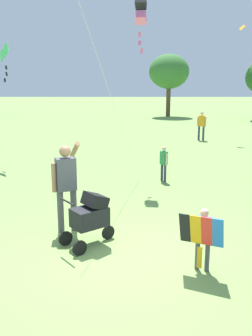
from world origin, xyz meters
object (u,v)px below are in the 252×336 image
Objects in this scene: kite_orange_delta at (1,58)px; person_red_shirt at (200,123)px; kite_adult_black at (139,12)px; person_sitting_far at (163,161)px; person_adult_flyer at (65,180)px; stroller at (89,214)px; child_with_butterfly_kite at (202,234)px; cooler_box at (96,207)px.

kite_orange_delta is 10.22m from person_red_shirt.
person_sitting_far is at bearing -3.71° from kite_adult_black.
stroller is (0.54, -0.66, -0.48)m from person_adult_flyer.
person_adult_flyer is 0.98m from stroller.
person_sitting_far is at bearing 90.87° from child_with_butterfly_kite.
person_red_shirt is (8.17, 5.41, -2.92)m from kite_orange_delta.
cooler_box is at bearing -112.78° from person_red_shirt.
kite_adult_black is 4.86× the size of person_sitting_far.
kite_adult_black reaches higher than stroller.
person_red_shirt is 3.28× the size of cooler_box.
child_with_butterfly_kite is 2.38× the size of cooler_box.
person_adult_flyer is 1.43m from cooler_box.
kite_adult_black is at bearing -113.69° from person_red_shirt.
cooler_box is (-1.09, -2.94, -4.72)m from kite_adult_black.
person_adult_flyer is 4.54m from person_sitting_far.
kite_adult_black is at bearing 67.48° from person_adult_flyer.
person_sitting_far reaches higher than stroller.
person_adult_flyer is 12.79m from person_red_shirt.
child_with_butterfly_kite is 10.24m from kite_orange_delta.
stroller is 8.51m from kite_orange_delta.
person_adult_flyer is 4.19× the size of cooler_box.
person_red_shirt is (2.62, 13.42, 0.21)m from child_with_butterfly_kite.
cooler_box is (-1.83, -2.89, -0.47)m from person_sitting_far.
kite_adult_black is (1.62, 3.90, 3.81)m from person_adult_flyer.
person_sitting_far is (-0.08, 5.52, -0.01)m from child_with_butterfly_kite.
kite_orange_delta is 7.43m from cooler_box.
child_with_butterfly_kite reaches higher than stroller.
person_sitting_far is (5.47, -2.49, -3.15)m from kite_orange_delta.
person_red_shirt is at bearing 71.13° from person_sitting_far.
person_adult_flyer reaches higher than cooler_box.
kite_adult_black is 11.81× the size of cooler_box.
kite_adult_black reaches higher than kite_orange_delta.
person_red_shirt is 8.35m from person_sitting_far.
kite_orange_delta is at bearing -146.46° from person_red_shirt.
kite_orange_delta reaches higher than child_with_butterfly_kite.
cooler_box is at bearing 90.49° from stroller.
child_with_butterfly_kite is 5.52m from person_sitting_far.
person_sitting_far is at bearing -108.87° from person_red_shirt.
kite_orange_delta is at bearing 116.12° from person_adult_flyer.
person_adult_flyer is 7.56m from kite_orange_delta.
cooler_box is (-1.91, 2.64, -0.48)m from child_with_butterfly_kite.
person_adult_flyer is 1.73× the size of person_sitting_far.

